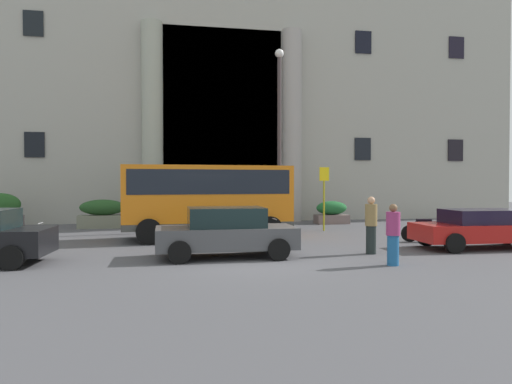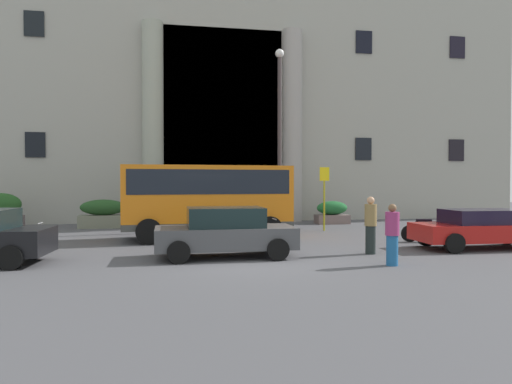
{
  "view_description": "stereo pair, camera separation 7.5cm",
  "coord_description": "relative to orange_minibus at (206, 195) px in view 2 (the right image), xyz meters",
  "views": [
    {
      "loc": [
        -2.2,
        -12.59,
        2.19
      ],
      "look_at": [
        1.29,
        6.12,
        1.76
      ],
      "focal_mm": 33.35,
      "sensor_mm": 36.0,
      "label": 1
    },
    {
      "loc": [
        -2.13,
        -12.61,
        2.19
      ],
      "look_at": [
        1.29,
        6.12,
        1.76
      ],
      "focal_mm": 33.35,
      "sensor_mm": 36.0,
      "label": 2
    }
  ],
  "objects": [
    {
      "name": "pedestrian_woman_with_bag",
      "position": [
        4.57,
        -4.7,
        -0.78
      ],
      "size": [
        0.36,
        0.36,
        1.73
      ],
      "rotation": [
        0.0,
        0.0,
        1.37
      ],
      "color": "black",
      "rests_on": "ground_plane"
    },
    {
      "name": "hedge_planter_east",
      "position": [
        -0.74,
        4.99,
        -1.01
      ],
      "size": [
        2.03,
        0.75,
        1.33
      ],
      "color": "gray",
      "rests_on": "ground_plane"
    },
    {
      "name": "orange_minibus",
      "position": [
        0.0,
        0.0,
        0.0
      ],
      "size": [
        6.4,
        2.98,
        2.78
      ],
      "rotation": [
        0.0,
        0.0,
        0.07
      ],
      "color": "orange",
      "rests_on": "ground_plane"
    },
    {
      "name": "office_building_facade",
      "position": [
        0.74,
        11.97,
        7.51
      ],
      "size": [
        36.53,
        9.79,
        18.35
      ],
      "color": "#9F9C92",
      "rests_on": "ground_plane"
    },
    {
      "name": "lamppost_plaza_centre",
      "position": [
        3.62,
        3.29,
        3.12
      ],
      "size": [
        0.4,
        0.4,
        8.27
      ],
      "color": "#3C3234",
      "rests_on": "ground_plane"
    },
    {
      "name": "ground_plane",
      "position": [
        0.74,
        -5.5,
        -1.72
      ],
      "size": [
        80.0,
        64.0,
        0.12
      ],
      "primitive_type": "cube",
      "color": "#4C4B4F"
    },
    {
      "name": "hedge_planter_west",
      "position": [
        -4.46,
        5.11,
        -1.01
      ],
      "size": [
        2.19,
        0.89,
        1.34
      ],
      "color": "gray",
      "rests_on": "ground_plane"
    },
    {
      "name": "motorcycle_near_kerb",
      "position": [
        7.82,
        -2.33,
        -1.2
      ],
      "size": [
        2.02,
        0.55,
        0.89
      ],
      "rotation": [
        0.0,
        0.0,
        -0.11
      ],
      "color": "black",
      "rests_on": "ground_plane"
    },
    {
      "name": "hedge_planter_far_east",
      "position": [
        6.89,
        5.3,
        -1.09
      ],
      "size": [
        1.69,
        0.89,
        1.17
      ],
      "color": "#715F5C",
      "rests_on": "ground_plane"
    },
    {
      "name": "pedestrian_woman_dark_dress",
      "position": [
        4.3,
        -6.65,
        -0.85
      ],
      "size": [
        0.36,
        0.36,
        1.6
      ],
      "rotation": [
        0.0,
        0.0,
        0.69
      ],
      "color": "#1F5991",
      "rests_on": "ground_plane"
    },
    {
      "name": "parked_hatchback_near",
      "position": [
        8.62,
        -4.28,
        -0.99
      ],
      "size": [
        4.43,
        2.02,
        1.28
      ],
      "rotation": [
        0.0,
        0.0,
        -0.03
      ],
      "color": "#B31A16",
      "rests_on": "ground_plane"
    },
    {
      "name": "bus_stop_sign",
      "position": [
        5.37,
        2.03,
        0.08
      ],
      "size": [
        0.44,
        0.08,
        2.81
      ],
      "color": "#989719",
      "rests_on": "ground_plane"
    },
    {
      "name": "hedge_planter_entrance_left",
      "position": [
        -8.98,
        5.31,
        -0.86
      ],
      "size": [
        1.88,
        0.73,
        1.66
      ],
      "color": "slate",
      "rests_on": "ground_plane"
    },
    {
      "name": "parked_estate_mid",
      "position": [
        0.19,
        -4.53,
        -0.92
      ],
      "size": [
        3.98,
        1.94,
        1.44
      ],
      "rotation": [
        0.0,
        0.0,
        0.01
      ],
      "color": "#444548",
      "rests_on": "ground_plane"
    },
    {
      "name": "motorcycle_far_end",
      "position": [
        1.52,
        -2.06,
        -1.2
      ],
      "size": [
        2.08,
        0.55,
        0.89
      ],
      "rotation": [
        0.0,
        0.0,
        0.03
      ],
      "color": "black",
      "rests_on": "ground_plane"
    },
    {
      "name": "scooter_by_planter",
      "position": [
        -5.98,
        -2.31,
        -1.2
      ],
      "size": [
        1.95,
        0.55,
        0.89
      ],
      "rotation": [
        0.0,
        0.0,
        -0.02
      ],
      "color": "black",
      "rests_on": "ground_plane"
    }
  ]
}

